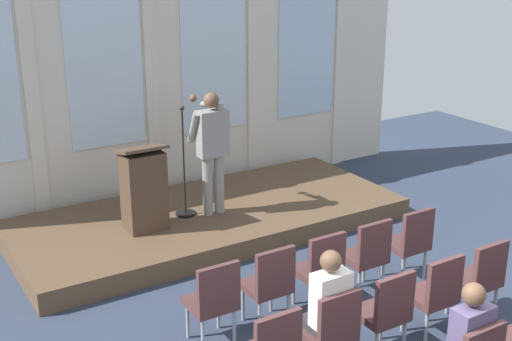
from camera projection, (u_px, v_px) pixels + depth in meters
name	position (u px, v px, depth m)	size (l,w,h in m)	color
rear_partition	(163.00, 76.00, 10.42)	(8.86, 0.14, 3.82)	silver
stage_platform	(209.00, 219.00, 9.80)	(5.45, 2.36, 0.28)	brown
speaker	(212.00, 144.00, 9.33)	(0.51, 0.69, 1.72)	gray
mic_stand	(185.00, 192.00, 9.48)	(0.28, 0.28, 1.55)	black
lectern	(144.00, 189.00, 8.97)	(0.60, 0.48, 1.16)	#4C3828
chair_r0_c0	(214.00, 298.00, 6.89)	(0.46, 0.44, 0.94)	#99999E
chair_r0_c1	(270.00, 281.00, 7.22)	(0.46, 0.44, 0.94)	#99999E
chair_r0_c2	(321.00, 266.00, 7.54)	(0.46, 0.44, 0.94)	#99999E
chair_r0_c3	(367.00, 252.00, 7.87)	(0.46, 0.44, 0.94)	#99999E
chair_r0_c4	(410.00, 240.00, 8.20)	(0.46, 0.44, 0.94)	#99999E
chair_r1_c1	(331.00, 328.00, 6.36)	(0.46, 0.44, 0.94)	#99999E
audience_r1_c1	(327.00, 306.00, 6.36)	(0.36, 0.39, 1.30)	#2D2D33
chair_r1_c2	(386.00, 309.00, 6.69)	(0.46, 0.44, 0.94)	#99999E
chair_r1_c3	(435.00, 291.00, 7.02)	(0.46, 0.44, 0.94)	#99999E
chair_r1_c4	(480.00, 275.00, 7.34)	(0.46, 0.44, 0.94)	#99999E
audience_r2_c2	(465.00, 341.00, 5.84)	(0.36, 0.39, 1.27)	#2D2D33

